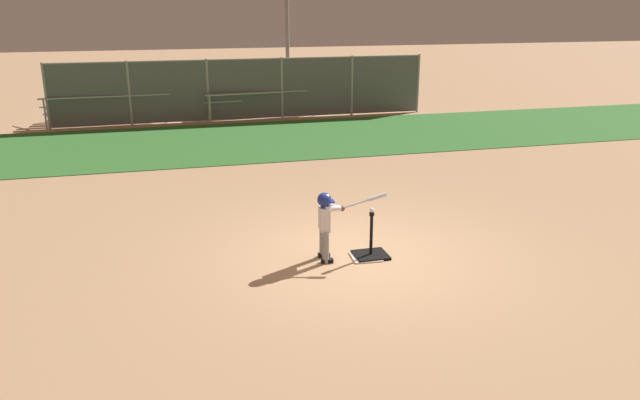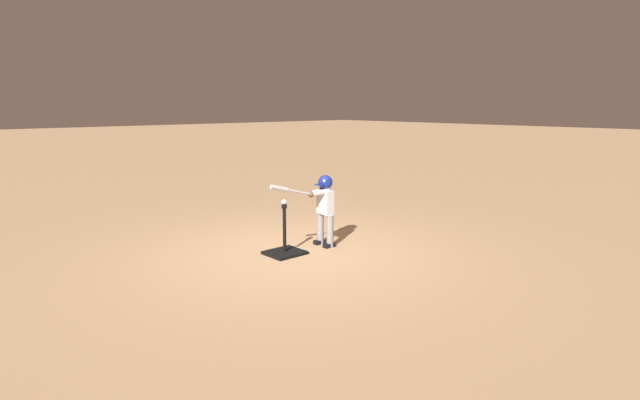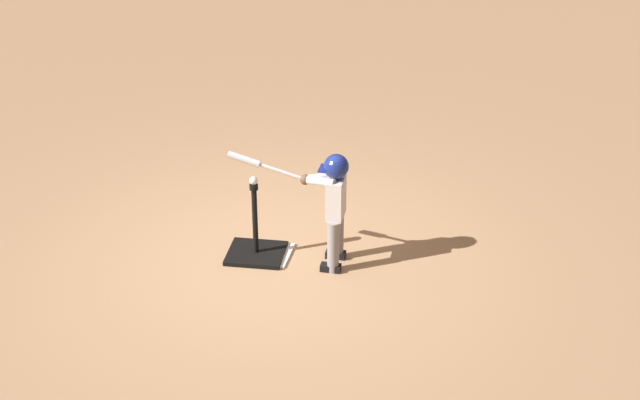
# 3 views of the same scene
# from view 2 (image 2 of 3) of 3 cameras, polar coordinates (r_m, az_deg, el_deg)

# --- Properties ---
(ground_plane) EXTENTS (90.00, 90.00, 0.00)m
(ground_plane) POSITION_cam_2_polar(r_m,az_deg,el_deg) (7.21, -2.74, -6.04)
(ground_plane) COLOR tan
(home_plate) EXTENTS (0.47, 0.47, 0.02)m
(home_plate) POSITION_cam_2_polar(r_m,az_deg,el_deg) (7.23, -3.63, -5.92)
(home_plate) COLOR white
(home_plate) RESTS_ON ground_plane
(batting_tee) EXTENTS (0.51, 0.46, 0.72)m
(batting_tee) POSITION_cam_2_polar(r_m,az_deg,el_deg) (7.13, -4.05, -5.56)
(batting_tee) COLOR black
(batting_tee) RESTS_ON ground_plane
(batter_child) EXTENTS (1.07, 0.34, 1.07)m
(batter_child) POSITION_cam_2_polar(r_m,az_deg,el_deg) (7.39, 0.35, -0.19)
(batter_child) COLOR gray
(batter_child) RESTS_ON ground_plane
(baseball) EXTENTS (0.07, 0.07, 0.07)m
(baseball) POSITION_cam_2_polar(r_m,az_deg,el_deg) (6.97, -4.12, -0.23)
(baseball) COLOR white
(baseball) RESTS_ON batting_tee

